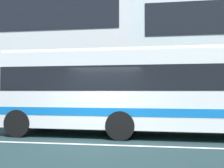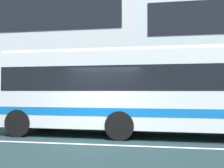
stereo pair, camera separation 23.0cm
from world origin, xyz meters
TOP-DOWN VIEW (x-y plane):
  - ground_plane at (0.00, 0.00)m, footprint 160.00×160.00m
  - lane_centre_line at (0.00, 0.00)m, footprint 60.00×0.16m
  - hedge_row_far at (3.75, 5.34)m, footprint 16.86×1.10m
  - apartment_block_left at (-9.28, 15.62)m, footprint 18.83×11.72m
  - transit_bus at (1.29, 2.04)m, footprint 10.97×2.83m

SIDE VIEW (x-z plane):
  - ground_plane at x=0.00m, z-range 0.00..0.00m
  - lane_centre_line at x=0.00m, z-range 0.00..0.01m
  - hedge_row_far at x=3.75m, z-range 0.00..0.94m
  - transit_bus at x=1.29m, z-range 0.16..3.37m
  - apartment_block_left at x=-9.28m, z-range 0.00..12.25m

